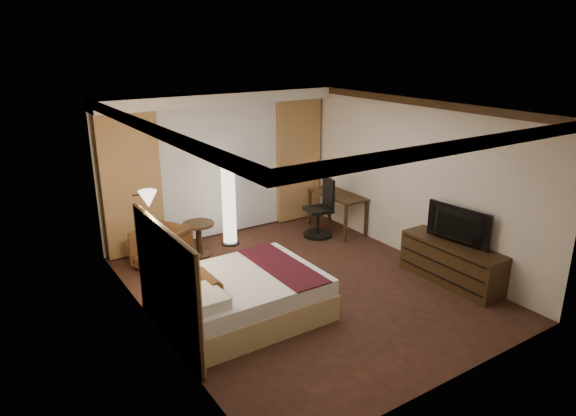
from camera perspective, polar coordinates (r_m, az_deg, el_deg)
floor at (r=7.92m, az=1.61°, el=-8.70°), size 4.50×5.50×0.01m
ceiling at (r=7.11m, az=1.81°, el=11.08°), size 4.50×5.50×0.01m
back_wall at (r=9.70m, az=-7.69°, el=4.78°), size 4.50×0.02×2.70m
left_wall at (r=6.45m, az=-14.93°, el=-2.71°), size 0.02×5.50×2.70m
right_wall at (r=8.84m, az=13.76°, el=3.08°), size 0.02×5.50×2.70m
crown_molding at (r=7.12m, az=1.80°, el=10.60°), size 4.50×5.50×0.12m
soffit at (r=9.26m, az=-7.33°, el=12.02°), size 4.50×0.50×0.20m
curtain_sheer at (r=9.65m, az=-7.45°, el=4.11°), size 2.48×0.04×2.45m
curtain_left_drape at (r=9.01m, az=-17.02°, el=2.43°), size 1.00×0.14×2.45m
curtain_right_drape at (r=10.43m, az=1.13°, el=5.34°), size 1.00×0.14×2.45m
wall_sconce at (r=6.88m, az=-15.28°, el=0.97°), size 0.24×0.24×0.24m
bed at (r=7.03m, az=-4.98°, el=-9.73°), size 2.05×1.60×0.60m
headboard at (r=6.46m, az=-13.25°, el=-8.37°), size 0.12×1.90×1.50m
armchair at (r=8.63m, az=-13.89°, el=-4.12°), size 0.96×0.98×0.75m
side_table at (r=9.00m, az=-9.85°, el=-3.44°), size 0.54×0.54×0.60m
floor_lamp at (r=9.27m, az=-6.59°, el=0.52°), size 0.33×0.33×1.56m
desk at (r=10.05m, az=5.47°, el=-0.44°), size 0.55×1.23×0.75m
desk_lamp at (r=10.24m, az=3.93°, el=3.15°), size 0.18×0.18×0.34m
office_chair at (r=9.66m, az=3.37°, el=0.03°), size 0.64×0.64×1.13m
dresser at (r=8.30m, az=17.71°, el=-5.82°), size 0.50×1.66×0.65m
television at (r=8.05m, az=18.00°, el=-1.79°), size 0.72×1.11×0.14m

